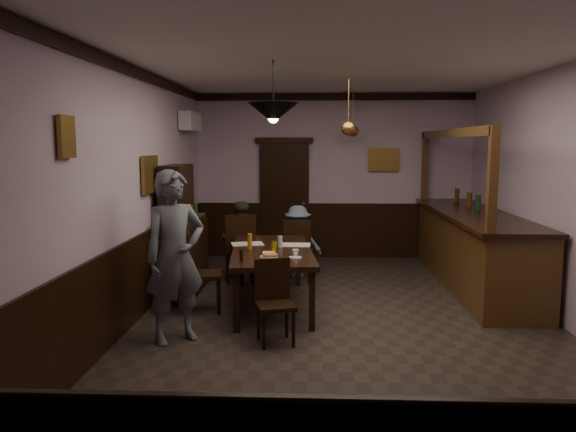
# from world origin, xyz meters

# --- Properties ---
(room) EXTENTS (5.01, 8.01, 3.01)m
(room) POSITION_xyz_m (0.00, 0.00, 1.50)
(room) COLOR #2D2621
(room) RESTS_ON ground
(dining_table) EXTENTS (1.22, 2.29, 0.75)m
(dining_table) POSITION_xyz_m (-0.90, 0.78, 0.69)
(dining_table) COLOR black
(dining_table) RESTS_ON ground
(chair_far_left) EXTENTS (0.53, 0.53, 1.05)m
(chair_far_left) POSITION_xyz_m (-1.47, 1.99, 0.57)
(chair_far_left) COLOR black
(chair_far_left) RESTS_ON ground
(chair_far_right) EXTENTS (0.45, 0.45, 0.96)m
(chair_far_right) POSITION_xyz_m (-0.59, 2.09, 0.52)
(chair_far_right) COLOR black
(chair_far_right) RESTS_ON ground
(chair_near) EXTENTS (0.47, 0.47, 0.88)m
(chair_near) POSITION_xyz_m (-0.78, -0.55, 0.48)
(chair_near) COLOR black
(chair_near) RESTS_ON ground
(chair_side) EXTENTS (0.51, 0.51, 1.00)m
(chair_side) POSITION_xyz_m (-1.81, 0.48, 0.55)
(chair_side) COLOR black
(chair_side) RESTS_ON ground
(person_standing) EXTENTS (0.79, 0.76, 1.83)m
(person_standing) POSITION_xyz_m (-1.82, -0.57, 0.91)
(person_standing) COLOR #595C65
(person_standing) RESTS_ON ground
(person_seated_left) EXTENTS (0.68, 0.59, 1.21)m
(person_seated_left) POSITION_xyz_m (-1.50, 2.27, 0.60)
(person_seated_left) COLOR #3B4428
(person_seated_left) RESTS_ON ground
(person_seated_right) EXTENTS (0.77, 0.49, 1.13)m
(person_seated_right) POSITION_xyz_m (-0.61, 2.36, 0.57)
(person_seated_right) COLOR slate
(person_seated_right) RESTS_ON ground
(newspaper_left) EXTENTS (0.48, 0.39, 0.01)m
(newspaper_left) POSITION_xyz_m (-1.25, 1.10, 0.75)
(newspaper_left) COLOR silver
(newspaper_left) RESTS_ON dining_table
(newspaper_right) EXTENTS (0.42, 0.30, 0.01)m
(newspaper_right) POSITION_xyz_m (-0.62, 1.05, 0.75)
(newspaper_right) COLOR silver
(newspaper_right) RESTS_ON dining_table
(napkin) EXTENTS (0.16, 0.16, 0.00)m
(napkin) POSITION_xyz_m (-0.92, 0.53, 0.75)
(napkin) COLOR #EDB657
(napkin) RESTS_ON dining_table
(saucer) EXTENTS (0.15, 0.15, 0.01)m
(saucer) POSITION_xyz_m (-0.58, 0.21, 0.76)
(saucer) COLOR white
(saucer) RESTS_ON dining_table
(coffee_cup) EXTENTS (0.09, 0.09, 0.07)m
(coffee_cup) POSITION_xyz_m (-0.58, 0.29, 0.80)
(coffee_cup) COLOR white
(coffee_cup) RESTS_ON saucer
(pastry_plate) EXTENTS (0.22, 0.22, 0.01)m
(pastry_plate) POSITION_xyz_m (-0.89, 0.22, 0.76)
(pastry_plate) COLOR white
(pastry_plate) RESTS_ON dining_table
(pastry_ring_a) EXTENTS (0.13, 0.13, 0.04)m
(pastry_ring_a) POSITION_xyz_m (-0.90, 0.19, 0.79)
(pastry_ring_a) COLOR #C68C47
(pastry_ring_a) RESTS_ON pastry_plate
(pastry_ring_b) EXTENTS (0.13, 0.13, 0.04)m
(pastry_ring_b) POSITION_xyz_m (-0.85, 0.21, 0.79)
(pastry_ring_b) COLOR #C68C47
(pastry_ring_b) RESTS_ON pastry_plate
(soda_can) EXTENTS (0.07, 0.07, 0.12)m
(soda_can) POSITION_xyz_m (-0.86, 0.64, 0.81)
(soda_can) COLOR gold
(soda_can) RESTS_ON dining_table
(beer_glass) EXTENTS (0.06, 0.06, 0.20)m
(beer_glass) POSITION_xyz_m (-1.18, 0.75, 0.85)
(beer_glass) COLOR #BF721E
(beer_glass) RESTS_ON dining_table
(water_glass) EXTENTS (0.06, 0.06, 0.15)m
(water_glass) POSITION_xyz_m (-0.80, 0.87, 0.82)
(water_glass) COLOR silver
(water_glass) RESTS_ON dining_table
(pepper_mill) EXTENTS (0.04, 0.04, 0.14)m
(pepper_mill) POSITION_xyz_m (-1.19, -0.01, 0.82)
(pepper_mill) COLOR black
(pepper_mill) RESTS_ON dining_table
(sideboard) EXTENTS (0.49, 1.36, 1.80)m
(sideboard) POSITION_xyz_m (-2.21, 1.32, 0.72)
(sideboard) COLOR black
(sideboard) RESTS_ON ground
(bar_counter) EXTENTS (0.95, 4.09, 2.30)m
(bar_counter) POSITION_xyz_m (1.99, 1.99, 0.58)
(bar_counter) COLOR #442812
(bar_counter) RESTS_ON ground
(door_back) EXTENTS (0.90, 0.06, 2.10)m
(door_back) POSITION_xyz_m (-0.90, 3.95, 1.05)
(door_back) COLOR black
(door_back) RESTS_ON ground
(ac_unit) EXTENTS (0.20, 0.85, 0.30)m
(ac_unit) POSITION_xyz_m (-2.38, 2.90, 2.45)
(ac_unit) COLOR white
(ac_unit) RESTS_ON ground
(picture_left_small) EXTENTS (0.04, 0.28, 0.36)m
(picture_left_small) POSITION_xyz_m (-2.46, -1.60, 2.15)
(picture_left_small) COLOR olive
(picture_left_small) RESTS_ON ground
(picture_left_large) EXTENTS (0.04, 0.62, 0.48)m
(picture_left_large) POSITION_xyz_m (-2.46, 0.80, 1.70)
(picture_left_large) COLOR olive
(picture_left_large) RESTS_ON ground
(picture_back) EXTENTS (0.55, 0.04, 0.42)m
(picture_back) POSITION_xyz_m (0.90, 3.96, 1.80)
(picture_back) COLOR olive
(picture_back) RESTS_ON ground
(pendant_iron) EXTENTS (0.56, 0.56, 0.68)m
(pendant_iron) POSITION_xyz_m (-0.82, -0.02, 2.43)
(pendant_iron) COLOR black
(pendant_iron) RESTS_ON ground
(pendant_brass_mid) EXTENTS (0.20, 0.20, 0.81)m
(pendant_brass_mid) POSITION_xyz_m (0.10, 1.46, 2.30)
(pendant_brass_mid) COLOR #BF8C3F
(pendant_brass_mid) RESTS_ON ground
(pendant_brass_far) EXTENTS (0.20, 0.20, 0.81)m
(pendant_brass_far) POSITION_xyz_m (0.30, 3.39, 2.30)
(pendant_brass_far) COLOR #BF8C3F
(pendant_brass_far) RESTS_ON ground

